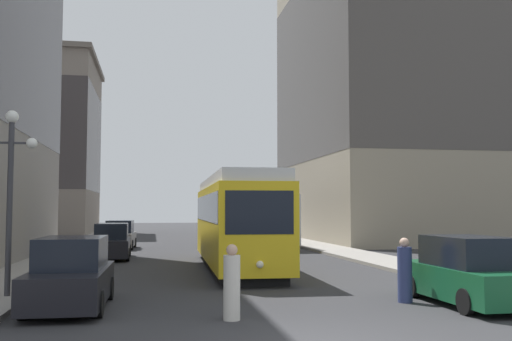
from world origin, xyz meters
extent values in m
cube|color=gray|center=(-7.80, 40.00, 0.07)|extent=(2.67, 120.00, 0.15)
cube|color=gray|center=(7.80, 40.00, 0.07)|extent=(2.67, 120.00, 0.15)
cube|color=black|center=(0.41, 14.27, 0.17)|extent=(2.53, 12.22, 0.35)
cube|color=gold|center=(0.41, 14.27, 1.90)|extent=(2.95, 13.29, 3.10)
cube|color=black|center=(0.41, 14.27, 2.60)|extent=(2.97, 12.76, 1.08)
cube|color=silver|center=(0.41, 14.27, 3.67)|extent=(2.74, 13.02, 0.44)
cube|color=black|center=(0.24, 7.68, 2.44)|extent=(2.21, 0.14, 1.40)
sphere|color=#F2EACC|center=(0.24, 7.61, 0.80)|extent=(0.24, 0.24, 0.24)
cube|color=black|center=(4.27, 29.08, 0.17)|extent=(2.39, 10.65, 0.35)
cube|color=#B7B7BA|center=(4.27, 29.08, 1.90)|extent=(2.79, 11.58, 3.10)
cube|color=black|center=(4.27, 29.08, 2.44)|extent=(2.81, 11.12, 1.30)
cube|color=black|center=(4.39, 23.34, 2.21)|extent=(2.31, 0.13, 1.71)
cylinder|color=black|center=(-5.99, 18.69, 0.32)|extent=(0.19, 0.64, 0.64)
cylinder|color=black|center=(-6.04, 21.70, 0.32)|extent=(0.19, 0.64, 0.64)
cylinder|color=black|center=(-4.28, 18.71, 0.32)|extent=(0.19, 0.64, 0.64)
cylinder|color=black|center=(-4.33, 21.72, 0.32)|extent=(0.19, 0.64, 0.64)
cube|color=black|center=(-5.16, 20.21, 0.60)|extent=(1.87, 4.88, 0.84)
cube|color=black|center=(-5.16, 20.33, 1.42)|extent=(1.62, 2.69, 0.80)
cylinder|color=black|center=(-6.08, 26.65, 0.32)|extent=(0.21, 0.65, 0.64)
cylinder|color=black|center=(-5.96, 29.28, 0.32)|extent=(0.21, 0.65, 0.64)
cylinder|color=black|center=(-4.37, 26.57, 0.32)|extent=(0.21, 0.65, 0.64)
cylinder|color=black|center=(-4.25, 29.20, 0.32)|extent=(0.21, 0.65, 0.64)
cube|color=slate|center=(-5.16, 27.92, 0.60)|extent=(1.99, 4.32, 0.84)
cube|color=black|center=(-5.16, 28.03, 1.42)|extent=(1.69, 2.40, 0.80)
cylinder|color=black|center=(6.01, 5.33, 0.32)|extent=(0.18, 0.64, 0.64)
cylinder|color=black|center=(4.30, 5.32, 0.32)|extent=(0.18, 0.64, 0.64)
cylinder|color=black|center=(4.32, 2.45, 0.32)|extent=(0.18, 0.64, 0.64)
cube|color=#14512D|center=(5.16, 3.89, 0.60)|extent=(1.83, 4.63, 0.84)
cube|color=black|center=(5.16, 3.78, 1.42)|extent=(1.60, 2.55, 0.80)
cylinder|color=black|center=(-6.04, 3.67, 0.32)|extent=(0.19, 0.64, 0.64)
cylinder|color=black|center=(-5.99, 6.46, 0.32)|extent=(0.19, 0.64, 0.64)
cylinder|color=black|center=(-4.33, 3.64, 0.32)|extent=(0.19, 0.64, 0.64)
cylinder|color=black|center=(-4.28, 6.43, 0.32)|extent=(0.19, 0.64, 0.64)
cube|color=black|center=(-5.16, 5.05, 0.60)|extent=(1.88, 4.53, 0.84)
cube|color=black|center=(-5.16, 5.16, 1.42)|extent=(1.63, 2.50, 0.80)
cylinder|color=beige|center=(-1.31, 2.83, 0.74)|extent=(0.39, 0.39, 1.48)
sphere|color=tan|center=(-1.31, 2.83, 1.60)|extent=(0.26, 0.26, 0.26)
cylinder|color=navy|center=(3.70, 4.52, 0.75)|extent=(0.39, 0.39, 1.50)
sphere|color=tan|center=(3.70, 4.52, 1.62)|extent=(0.27, 0.27, 0.27)
cylinder|color=#333338|center=(-7.06, 6.65, 2.57)|extent=(0.16, 0.16, 4.84)
sphere|color=white|center=(-7.06, 6.65, 5.15)|extent=(0.36, 0.36, 0.36)
sphere|color=white|center=(-6.51, 6.65, 4.41)|extent=(0.31, 0.31, 0.31)
cube|color=#333338|center=(-7.06, 6.65, 4.41)|extent=(1.10, 0.06, 0.06)
cube|color=slate|center=(-16.36, 51.62, 8.75)|extent=(14.46, 14.46, 17.51)
cube|color=#3D3838|center=(-16.36, 51.62, 9.63)|extent=(14.50, 14.50, 10.50)
cube|color=#685F56|center=(-16.36, 51.62, 17.76)|extent=(15.06, 15.06, 0.50)
cube|color=gray|center=(15.97, 35.09, 12.84)|extent=(13.69, 21.51, 25.68)
cube|color=#494440|center=(15.97, 35.09, 14.13)|extent=(13.73, 21.55, 15.41)
camera|label=1|loc=(-3.13, -10.57, 2.54)|focal=40.80mm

